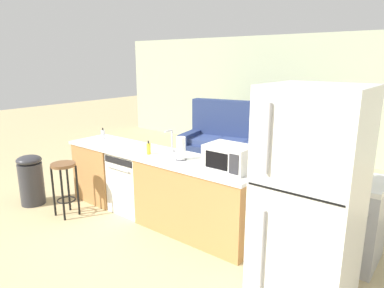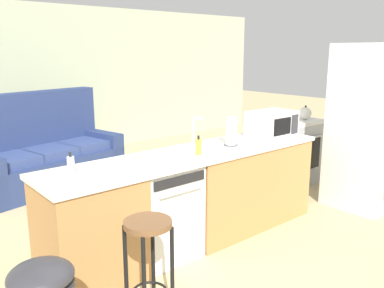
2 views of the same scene
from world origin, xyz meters
TOP-DOWN VIEW (x-y plane):
  - ground_plane at (0.00, 0.00)m, footprint 24.00×24.00m
  - wall_back at (0.30, 4.20)m, footprint 10.00×0.06m
  - kitchen_counter at (0.24, 0.00)m, footprint 2.94×0.66m
  - dishwasher at (-0.25, -0.00)m, footprint 0.58×0.61m
  - stove_range at (2.35, 0.55)m, footprint 0.76×0.68m
  - refrigerator at (2.35, -0.55)m, footprint 0.72×0.73m
  - microwave at (1.27, -0.00)m, footprint 0.50×0.37m
  - sink_faucet at (0.29, 0.16)m, footprint 0.07×0.18m
  - paper_towel_roll at (0.61, -0.03)m, footprint 0.14×0.14m
  - soap_bottle at (0.12, -0.10)m, footprint 0.06×0.06m
  - dish_soap_bottle at (-1.02, 0.07)m, footprint 0.06×0.06m
  - kettle at (2.52, 0.42)m, footprint 0.21×0.17m
  - bar_stool at (-0.86, -0.72)m, footprint 0.32×0.32m
  - trash_bin at (-1.60, -0.82)m, footprint 0.35×0.35m
  - couch at (-0.30, 2.71)m, footprint 2.14×1.29m

SIDE VIEW (x-z plane):
  - ground_plane at x=0.00m, z-range 0.00..0.00m
  - trash_bin at x=-1.60m, z-range 0.01..0.75m
  - couch at x=-0.30m, z-range -0.24..1.03m
  - kitchen_counter at x=0.24m, z-range -0.03..0.87m
  - dishwasher at x=-0.25m, z-range 0.00..0.84m
  - stove_range at x=2.35m, z-range 0.00..0.90m
  - bar_stool at x=-0.86m, z-range 0.17..0.91m
  - refrigerator at x=2.35m, z-range 0.00..1.90m
  - soap_bottle at x=0.12m, z-range 0.88..1.06m
  - dish_soap_bottle at x=-1.02m, z-range 0.88..1.06m
  - kettle at x=2.52m, z-range 0.89..1.08m
  - sink_faucet at x=0.29m, z-range 0.88..1.18m
  - paper_towel_roll at x=0.61m, z-range 0.90..1.18m
  - microwave at x=1.27m, z-range 0.90..1.18m
  - wall_back at x=0.30m, z-range 0.00..2.60m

